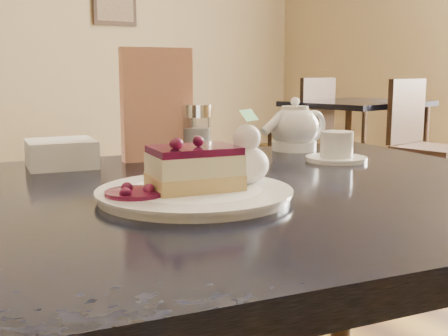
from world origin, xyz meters
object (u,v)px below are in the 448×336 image
dessert_plate (195,194)px  bg_table_far_right (355,187)px  tea_set (302,133)px  cheesecake_slice (194,168)px  main_table (183,243)px

dessert_plate → bg_table_far_right: dessert_plate is taller
tea_set → bg_table_far_right: tea_set is taller
cheesecake_slice → tea_set: size_ratio=0.47×
dessert_plate → bg_table_far_right: (2.53, 2.15, -0.64)m
dessert_plate → cheesecake_slice: bearing=45.0°
dessert_plate → tea_set: 0.47m
main_table → bg_table_far_right: bearing=48.8°
dessert_plate → cheesecake_slice: (0.00, 0.00, 0.03)m
main_table → dessert_plate: dessert_plate is taller
tea_set → cheesecake_slice: bearing=-147.6°
bg_table_far_right → dessert_plate: bearing=-148.0°
tea_set → bg_table_far_right: 2.93m
dessert_plate → cheesecake_slice: 0.03m
cheesecake_slice → dessert_plate: bearing=-126.0°
main_table → dessert_plate: bearing=-90.0°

